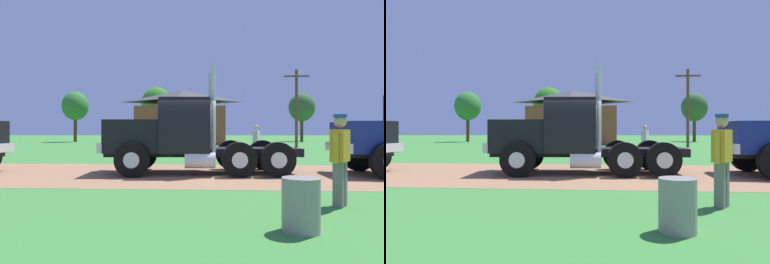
# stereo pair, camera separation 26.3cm
# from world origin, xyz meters

# --- Properties ---
(ground_plane) EXTENTS (200.00, 200.00, 0.00)m
(ground_plane) POSITION_xyz_m (0.00, 0.00, 0.00)
(ground_plane) COLOR #3F8638
(dirt_track) EXTENTS (120.00, 6.30, 0.01)m
(dirt_track) POSITION_xyz_m (0.00, 0.00, 0.00)
(dirt_track) COLOR #A17350
(dirt_track) RESTS_ON ground_plane
(truck_foreground_white) EXTENTS (6.98, 2.91, 3.73)m
(truck_foreground_white) POSITION_xyz_m (-0.22, 0.18, 1.27)
(truck_foreground_white) COLOR black
(truck_foreground_white) RESTS_ON ground_plane
(visitor_walking_mid) EXTENTS (0.50, 0.57, 1.84)m
(visitor_walking_mid) POSITION_xyz_m (3.45, -4.82, 1.03)
(visitor_walking_mid) COLOR gold
(visitor_walking_mid) RESTS_ON ground_plane
(visitor_far_side) EXTENTS (0.44, 0.63, 1.81)m
(visitor_far_side) POSITION_xyz_m (3.28, 5.72, 1.00)
(visitor_far_side) COLOR silver
(visitor_far_side) RESTS_ON ground_plane
(steel_barrel) EXTENTS (0.56, 0.56, 0.81)m
(steel_barrel) POSITION_xyz_m (2.21, -6.52, 0.40)
(steel_barrel) COLOR gray
(steel_barrel) RESTS_ON ground_plane
(shed_building) EXTENTS (10.34, 7.60, 6.22)m
(shed_building) POSITION_xyz_m (-2.37, 26.58, 3.00)
(shed_building) COLOR brown
(shed_building) RESTS_ON ground_plane
(utility_pole_near) EXTENTS (2.20, 0.26, 7.09)m
(utility_pole_near) POSITION_xyz_m (8.76, 18.83, 3.79)
(utility_pole_near) COLOR brown
(utility_pole_near) RESTS_ON ground_plane
(tree_left) EXTENTS (3.53, 3.53, 6.85)m
(tree_left) POSITION_xyz_m (-17.42, 32.31, 4.87)
(tree_left) COLOR #513823
(tree_left) RESTS_ON ground_plane
(tree_mid) EXTENTS (4.74, 4.74, 8.21)m
(tree_mid) POSITION_xyz_m (-7.22, 38.56, 5.58)
(tree_mid) COLOR #513823
(tree_mid) RESTS_ON ground_plane
(tree_right) EXTENTS (3.64, 3.64, 6.87)m
(tree_right) POSITION_xyz_m (14.04, 36.16, 4.83)
(tree_right) COLOR #513823
(tree_right) RESTS_ON ground_plane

